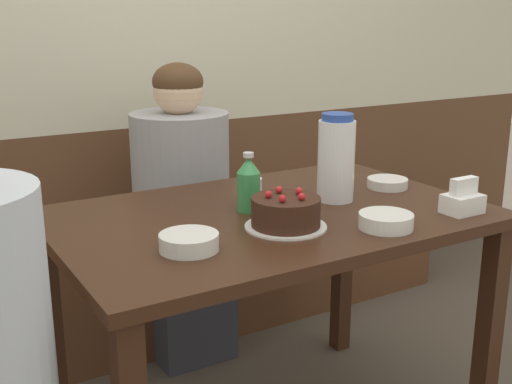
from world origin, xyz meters
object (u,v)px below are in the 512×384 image
Objects in this scene: bowl_rice_small at (387,183)px; bowl_soup_white at (386,221)px; bench_seat at (164,284)px; water_pitcher at (336,158)px; birthday_cake at (286,213)px; person_pale_blue_shirt at (182,217)px; soju_bottle at (249,184)px; bowl_side_dish at (189,242)px; glass_water_tall at (249,190)px; napkin_holder at (463,200)px.

bowl_soup_white is at bearing -132.73° from bowl_rice_small.
bowl_rice_small is (0.29, 0.32, -0.00)m from bowl_soup_white.
water_pitcher reaches higher than bench_seat.
person_pale_blue_shirt is (0.06, 0.81, -0.24)m from birthday_cake.
soju_bottle is 0.41m from bowl_soup_white.
bowl_side_dish is 0.93m from person_pale_blue_shirt.
bowl_side_dish is 0.13× the size of person_pale_blue_shirt.
soju_bottle is 0.53m from bowl_rice_small.
glass_water_tall is at bearing -90.15° from bench_seat.
soju_bottle is 2.30× the size of glass_water_tall.
napkin_holder is 0.28m from bowl_soup_white.
person_pale_blue_shirt reaches higher than glass_water_tall.
water_pitcher is at bearing 16.50° from bowl_side_dish.
water_pitcher is 1.84× the size of bowl_side_dish.
napkin_holder is 0.75× the size of bowl_soup_white.
water_pitcher is at bearing -24.58° from glass_water_tall.
glass_water_tall is (0.33, 0.28, 0.02)m from bowl_side_dish.
soju_bottle is 0.36m from bowl_side_dish.
birthday_cake is 2.93× the size of glass_water_tall.
water_pitcher is 0.28m from glass_water_tall.
water_pitcher reaches higher than birthday_cake.
birthday_cake is (-0.04, -0.97, 0.58)m from bench_seat.
person_pale_blue_shirt reaches higher than bowl_side_dish.
bowl_soup_white is at bearing 9.93° from person_pale_blue_shirt.
glass_water_tall is (0.05, 0.08, -0.04)m from soju_bottle.
water_pitcher reaches higher than bowl_rice_small.
person_pale_blue_shirt is (-0.45, 0.96, -0.24)m from napkin_holder.
glass_water_tall is (-0.24, 0.11, -0.09)m from water_pitcher.
person_pale_blue_shirt is (-0.46, 0.64, -0.22)m from bowl_rice_small.
bench_seat is at bearing 112.72° from napkin_holder.
bowl_side_dish is (-0.81, 0.13, -0.02)m from napkin_holder.
birthday_cake is 0.30m from bowl_side_dish.
glass_water_tall is at bearing 115.31° from bowl_soup_white.
bowl_side_dish reaches higher than bench_seat.
bowl_soup_white is at bearing -12.96° from bowl_side_dish.
glass_water_tall is (-0.48, 0.09, 0.02)m from bowl_rice_small.
bench_seat is at bearing 106.14° from water_pitcher.
bench_seat is 1.19m from bowl_side_dish.
person_pale_blue_shirt is (0.02, 0.55, -0.24)m from glass_water_tall.
bowl_soup_white is at bearing -32.21° from birthday_cake.
water_pitcher is at bearing -174.04° from bowl_rice_small.
soju_bottle is at bearing -93.51° from bench_seat.
bowl_rice_small is 0.82m from person_pale_blue_shirt.
soju_bottle is 1.19× the size of bowl_side_dish.
water_pitcher is 2.02× the size of bowl_rice_small.
bowl_side_dish is at bearing 167.04° from bowl_soup_white.
napkin_holder is (0.47, -1.13, 0.58)m from bench_seat.
birthday_cake is 0.83× the size of water_pitcher.
glass_water_tall is 0.60m from person_pale_blue_shirt.
soju_bottle is at bearing 147.34° from napkin_holder.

